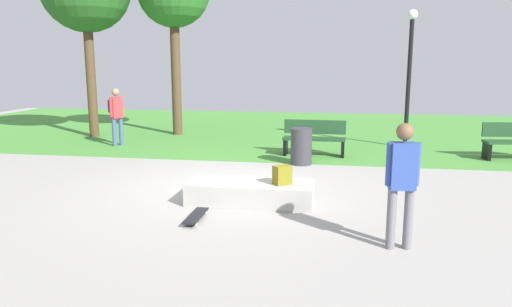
{
  "coord_description": "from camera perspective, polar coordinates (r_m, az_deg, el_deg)",
  "views": [
    {
      "loc": [
        2.04,
        -8.85,
        2.41
      ],
      "look_at": [
        0.61,
        -0.45,
        0.77
      ],
      "focal_mm": 33.64,
      "sensor_mm": 36.0,
      "label": 1
    }
  ],
  "objects": [
    {
      "name": "lamp_post",
      "position": [
        14.16,
        17.8,
        10.11
      ],
      "size": [
        0.28,
        0.28,
        3.8
      ],
      "color": "black",
      "rests_on": "ground_plane"
    },
    {
      "name": "trash_bin",
      "position": [
        11.39,
        5.4,
        0.84
      ],
      "size": [
        0.5,
        0.5,
        0.86
      ],
      "primitive_type": "cylinder",
      "color": "#333338",
      "rests_on": "ground_plane"
    },
    {
      "name": "pedestrian_with_backpack",
      "position": [
        14.41,
        -16.29,
        4.81
      ],
      "size": [
        0.44,
        0.43,
        1.66
      ],
      "color": "#3F5184",
      "rests_on": "ground_plane"
    },
    {
      "name": "grass_lawn",
      "position": [
        17.31,
        2.79,
        2.9
      ],
      "size": [
        26.6,
        11.66,
        0.01
      ],
      "primitive_type": "cube",
      "color": "#478C38",
      "rests_on": "ground_plane"
    },
    {
      "name": "park_bench_by_oak",
      "position": [
        12.49,
        6.94,
        1.94
      ],
      "size": [
        1.61,
        0.51,
        0.91
      ],
      "color": "#1E4223",
      "rests_on": "ground_plane"
    },
    {
      "name": "skater_performing_trick",
      "position": [
        6.38,
        16.99,
        -2.68
      ],
      "size": [
        0.43,
        0.24,
        1.65
      ],
      "color": "slate",
      "rests_on": "ground_plane"
    },
    {
      "name": "skateboard_by_ledge",
      "position": [
        7.51,
        -7.15,
        -7.36
      ],
      "size": [
        0.21,
        0.8,
        0.08
      ],
      "color": "black",
      "rests_on": "ground_plane"
    },
    {
      "name": "concrete_ledge",
      "position": [
        8.29,
        -0.63,
        -4.67
      ],
      "size": [
        2.15,
        0.86,
        0.37
      ],
      "primitive_type": "cube",
      "color": "#A8A59E",
      "rests_on": "ground_plane"
    },
    {
      "name": "skateboard_spare",
      "position": [
        9.31,
        -3.35,
        -3.7
      ],
      "size": [
        0.38,
        0.82,
        0.08
      ],
      "color": "teal",
      "rests_on": "ground_plane"
    },
    {
      "name": "ground_plane",
      "position": [
        9.4,
        -3.22,
        -3.97
      ],
      "size": [
        28.0,
        28.0,
        0.0
      ],
      "primitive_type": "plane",
      "color": "#9E9993"
    },
    {
      "name": "backpack_on_ledge",
      "position": [
        8.09,
        3.13,
        -2.57
      ],
      "size": [
        0.34,
        0.33,
        0.32
      ],
      "primitive_type": "cube",
      "rotation": [
        0.0,
        0.0,
        0.66
      ],
      "color": "olive",
      "rests_on": "concrete_ledge"
    }
  ]
}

